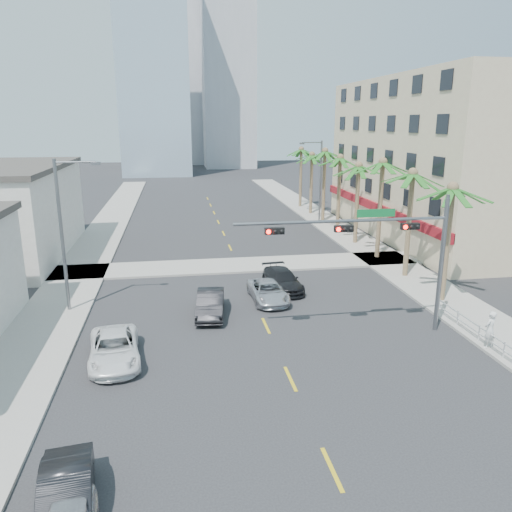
{
  "coord_description": "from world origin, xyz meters",
  "views": [
    {
      "loc": [
        -4.68,
        -15.31,
        10.97
      ],
      "look_at": [
        -0.24,
        11.99,
        3.5
      ],
      "focal_mm": 35.0,
      "sensor_mm": 36.0,
      "label": 1
    }
  ],
  "objects_px": {
    "car_parked_far": "(114,349)",
    "car_lane_right": "(282,280)",
    "car_lane_center": "(268,291)",
    "car_lane_left": "(210,304)",
    "car_parked_mid": "(66,497)",
    "pedestrian": "(490,330)",
    "traffic_signal_mast": "(386,242)"
  },
  "relations": [
    {
      "from": "traffic_signal_mast",
      "to": "car_lane_right",
      "type": "xyz_separation_m",
      "value": [
        -3.58,
        7.96,
        -4.38
      ]
    },
    {
      "from": "pedestrian",
      "to": "car_lane_right",
      "type": "bearing_deg",
      "value": -76.56
    },
    {
      "from": "car_parked_far",
      "to": "car_lane_right",
      "type": "height_order",
      "value": "car_parked_far"
    },
    {
      "from": "traffic_signal_mast",
      "to": "car_parked_mid",
      "type": "relative_size",
      "value": 2.67
    },
    {
      "from": "car_parked_far",
      "to": "traffic_signal_mast",
      "type": "bearing_deg",
      "value": -1.66
    },
    {
      "from": "car_lane_right",
      "to": "pedestrian",
      "type": "distance_m",
      "value": 13.42
    },
    {
      "from": "car_parked_far",
      "to": "car_lane_right",
      "type": "relative_size",
      "value": 1.05
    },
    {
      "from": "car_lane_right",
      "to": "pedestrian",
      "type": "xyz_separation_m",
      "value": [
        8.09,
        -10.7,
        0.42
      ]
    },
    {
      "from": "car_parked_mid",
      "to": "traffic_signal_mast",
      "type": "bearing_deg",
      "value": 29.86
    },
    {
      "from": "car_parked_mid",
      "to": "car_lane_left",
      "type": "height_order",
      "value": "car_lane_left"
    },
    {
      "from": "pedestrian",
      "to": "car_parked_mid",
      "type": "bearing_deg",
      "value": -0.2
    },
    {
      "from": "traffic_signal_mast",
      "to": "car_lane_center",
      "type": "height_order",
      "value": "traffic_signal_mast"
    },
    {
      "from": "car_parked_far",
      "to": "car_lane_center",
      "type": "height_order",
      "value": "car_parked_far"
    },
    {
      "from": "traffic_signal_mast",
      "to": "pedestrian",
      "type": "bearing_deg",
      "value": -31.25
    },
    {
      "from": "car_parked_far",
      "to": "car_parked_mid",
      "type": "bearing_deg",
      "value": -97.83
    },
    {
      "from": "car_parked_mid",
      "to": "car_lane_right",
      "type": "relative_size",
      "value": 0.89
    },
    {
      "from": "car_parked_mid",
      "to": "car_lane_left",
      "type": "relative_size",
      "value": 0.95
    },
    {
      "from": "traffic_signal_mast",
      "to": "car_parked_mid",
      "type": "height_order",
      "value": "traffic_signal_mast"
    },
    {
      "from": "car_lane_center",
      "to": "car_lane_right",
      "type": "xyz_separation_m",
      "value": [
        1.36,
        2.0,
        0.06
      ]
    },
    {
      "from": "car_lane_right",
      "to": "pedestrian",
      "type": "height_order",
      "value": "pedestrian"
    },
    {
      "from": "car_lane_left",
      "to": "car_parked_mid",
      "type": "bearing_deg",
      "value": -102.53
    },
    {
      "from": "car_lane_center",
      "to": "car_parked_mid",
      "type": "bearing_deg",
      "value": -120.43
    },
    {
      "from": "car_lane_center",
      "to": "car_lane_right",
      "type": "bearing_deg",
      "value": 53.5
    },
    {
      "from": "car_lane_left",
      "to": "car_lane_right",
      "type": "height_order",
      "value": "car_lane_left"
    },
    {
      "from": "car_parked_far",
      "to": "car_lane_left",
      "type": "distance_m",
      "value": 7.11
    },
    {
      "from": "car_lane_center",
      "to": "traffic_signal_mast",
      "type": "bearing_deg",
      "value": -52.6
    },
    {
      "from": "car_parked_mid",
      "to": "car_parked_far",
      "type": "height_order",
      "value": "car_parked_mid"
    },
    {
      "from": "car_lane_center",
      "to": "car_lane_right",
      "type": "height_order",
      "value": "car_lane_right"
    },
    {
      "from": "car_parked_mid",
      "to": "pedestrian",
      "type": "xyz_separation_m",
      "value": [
        18.39,
        7.98,
        0.42
      ]
    },
    {
      "from": "car_lane_center",
      "to": "car_lane_left",
      "type": "bearing_deg",
      "value": -156.25
    },
    {
      "from": "car_lane_right",
      "to": "car_parked_mid",
      "type": "bearing_deg",
      "value": -124.73
    },
    {
      "from": "car_lane_right",
      "to": "pedestrian",
      "type": "bearing_deg",
      "value": -58.75
    }
  ]
}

